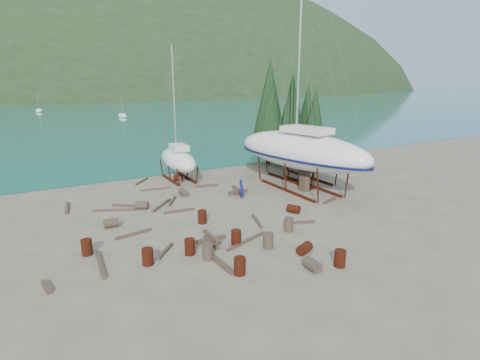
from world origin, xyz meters
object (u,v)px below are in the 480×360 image
large_sailboat_near (301,150)px  large_sailboat_far (300,148)px  worker (241,189)px  small_sailboat_shore (178,159)px

large_sailboat_near → large_sailboat_far: bearing=39.9°
large_sailboat_far → worker: bearing=-148.7°
large_sailboat_near → worker: large_sailboat_near is taller
small_sailboat_shore → large_sailboat_near: bearing=-41.9°
large_sailboat_near → worker: (-5.63, 0.30, -2.65)m
large_sailboat_near → large_sailboat_far: (1.98, 2.52, -0.35)m
small_sailboat_shore → worker: small_sailboat_shore is taller
large_sailboat_far → small_sailboat_shore: (-9.92, 5.64, -1.08)m
large_sailboat_far → worker: (-7.61, -2.22, -2.30)m
large_sailboat_far → large_sailboat_near: bearing=-113.1°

